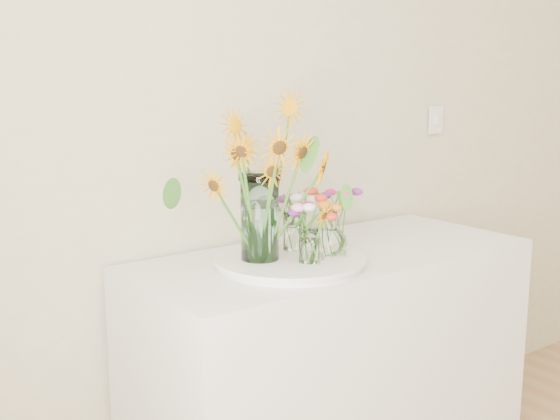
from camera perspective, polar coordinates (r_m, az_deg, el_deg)
The scene contains 10 objects.
counter at distance 2.54m, azimuth 4.28°, elevation -13.32°, with size 1.40×0.60×0.90m, color white.
tray at distance 2.21m, azimuth 0.80°, elevation -4.30°, with size 0.45×0.45×0.03m, color white.
mason_jar at distance 2.16m, azimuth -1.65°, elevation -0.59°, with size 0.12×0.12×0.28m, color #A3CED1.
sunflower_bouquet at distance 2.13m, azimuth -1.67°, elevation 2.80°, with size 0.78×0.78×0.53m, color #F49E05, non-canonical shape.
small_vase_a at distance 2.14m, azimuth 2.39°, elevation -2.95°, with size 0.06×0.06×0.11m, color white.
wildflower_posy_a at distance 2.13m, azimuth 2.40°, elevation -1.78°, with size 0.20×0.20×0.20m, color orange, non-canonical shape.
small_vase_b at distance 2.24m, azimuth 4.19°, elevation -1.88°, with size 0.10×0.10×0.15m, color white, non-canonical shape.
wildflower_posy_b at distance 2.23m, azimuth 4.21°, elevation -0.75°, with size 0.22×0.22×0.24m, color orange, non-canonical shape.
small_vase_c at distance 2.29m, azimuth 1.18°, elevation -1.77°, with size 0.07×0.07×0.13m, color white.
wildflower_posy_c at distance 2.28m, azimuth 1.19°, elevation -0.66°, with size 0.21×0.21×0.22m, color orange, non-canonical shape.
Camera 1 is at (-1.82, 0.20, 1.50)m, focal length 45.00 mm.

